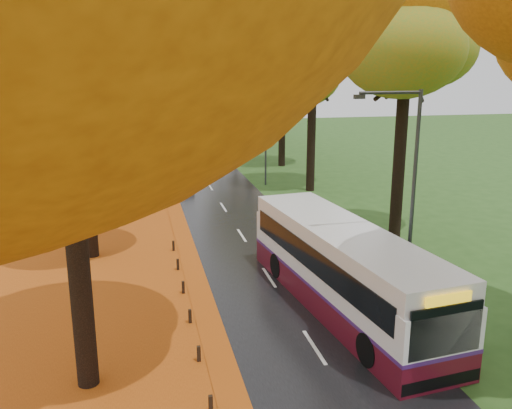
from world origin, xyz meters
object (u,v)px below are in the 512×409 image
object	(u,v)px
bus	(343,266)
car_silver	(169,156)
streetlamp_far	(217,102)
car_dark	(167,150)
streetlamp_mid	(262,122)
streetlamp_near	(407,185)
car_white	(180,179)

from	to	relation	value
bus	car_silver	xyz separation A→B (m)	(-4.30, 31.82, -0.92)
streetlamp_far	car_silver	xyz separation A→B (m)	(-6.30, -11.55, -4.00)
car_dark	streetlamp_mid	bearing A→B (deg)	-80.16
streetlamp_mid	bus	size ratio (longest dim) A/B	0.68
bus	streetlamp_near	bearing A→B (deg)	-24.20
bus	streetlamp_far	bearing A→B (deg)	80.66
streetlamp_far	car_white	world-z (taller)	streetlamp_far
car_white	car_silver	size ratio (longest dim) A/B	0.91
streetlamp_far	bus	world-z (taller)	streetlamp_far
car_silver	car_white	bearing A→B (deg)	-99.10
car_white	car_dark	bearing A→B (deg)	84.33
bus	car_white	xyz separation A→B (m)	(-4.09, 21.79, -0.96)
streetlamp_near	streetlamp_mid	world-z (taller)	same
car_silver	car_dark	xyz separation A→B (m)	(0.15, 4.22, -0.08)
streetlamp_near	streetlamp_mid	bearing A→B (deg)	90.00
streetlamp_near	car_dark	distance (m)	37.40
streetlamp_near	car_silver	world-z (taller)	streetlamp_near
bus	car_white	size ratio (longest dim) A/B	3.15
streetlamp_near	car_silver	bearing A→B (deg)	100.98
streetlamp_mid	car_dark	bearing A→B (deg)	112.73
car_white	bus	bearing A→B (deg)	-85.25
streetlamp_near	car_white	bearing A→B (deg)	105.19
streetlamp_near	car_white	distance (m)	23.58
car_silver	car_dark	bearing A→B (deg)	77.63
bus	car_silver	world-z (taller)	bus
streetlamp_far	car_silver	world-z (taller)	streetlamp_far
streetlamp_mid	streetlamp_near	bearing A→B (deg)	-90.00
streetlamp_near	streetlamp_far	world-z (taller)	same
streetlamp_far	car_silver	size ratio (longest dim) A/B	1.95
car_dark	streetlamp_near	bearing A→B (deg)	-93.38
streetlamp_mid	car_silver	size ratio (longest dim) A/B	1.95
streetlamp_mid	bus	world-z (taller)	streetlamp_mid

